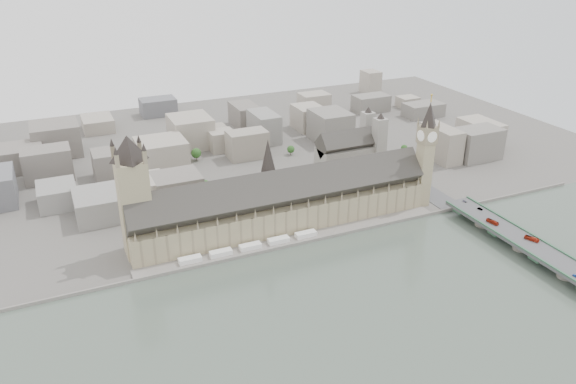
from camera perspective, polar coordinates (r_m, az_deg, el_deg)
name	(u,v)px	position (r m, az deg, el deg)	size (l,w,h in m)	color
ground	(292,237)	(478.78, 0.37, -4.60)	(900.00, 900.00, 0.00)	#595651
river_thames	(404,359)	(362.01, 11.66, -16.27)	(600.00, 600.00, 0.00)	#4F5D50
embankment_wall	(299,244)	(466.21, 1.13, -5.26)	(600.00, 1.50, 3.00)	slate
river_terrace	(295,240)	(472.35, 0.74, -4.90)	(270.00, 15.00, 2.00)	slate
terrace_tents	(250,246)	(458.12, -3.85, -5.54)	(118.00, 7.00, 4.00)	white
palace_of_westminster	(282,204)	(484.21, -0.59, -1.21)	(265.00, 40.73, 55.44)	tan
elizabeth_tower	(426,147)	(527.49, 13.84, 4.45)	(17.00, 17.00, 107.50)	tan
victoria_tower	(133,191)	(446.71, -15.44, 0.12)	(30.00, 30.00, 100.00)	tan
central_tower	(268,165)	(471.70, -2.03, 2.73)	(13.00, 13.00, 48.00)	gray
westminster_bridge	(514,240)	(500.24, 21.98, -4.53)	(25.00, 325.00, 10.25)	#474749
bridge_parapets	(559,260)	(472.87, 25.82, -6.24)	(25.00, 235.00, 1.15)	#335D42
westminster_abbey	(351,154)	(591.58, 6.39, 3.84)	(68.00, 36.00, 64.00)	gray
city_skyline_inland	(207,132)	(683.31, -8.19, 6.09)	(720.00, 360.00, 38.00)	gray
park_trees	(255,203)	(521.16, -3.36, -1.14)	(110.00, 30.00, 15.00)	#204D1B
red_bus_north	(492,222)	(508.60, 20.05, -2.86)	(2.63, 11.25, 3.13)	#A72713
red_bus_south	(532,239)	(492.89, 23.51, -4.37)	(2.70, 11.52, 3.21)	#B62C16
car_blue	(576,276)	(457.19, 27.21, -7.59)	(1.81, 4.50, 1.53)	#1B4DB0
car_silver	(480,209)	(530.33, 18.93, -1.63)	(1.67, 4.78, 1.58)	gray
car_approach	(465,201)	(540.88, 17.55, -0.92)	(1.76, 4.34, 1.26)	gray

